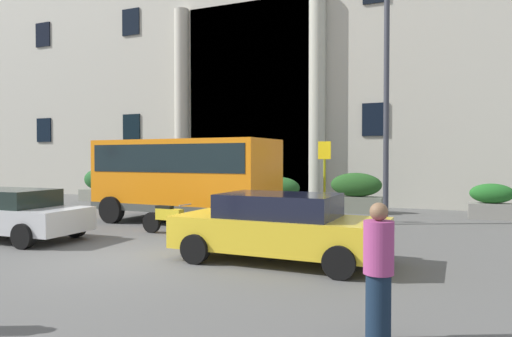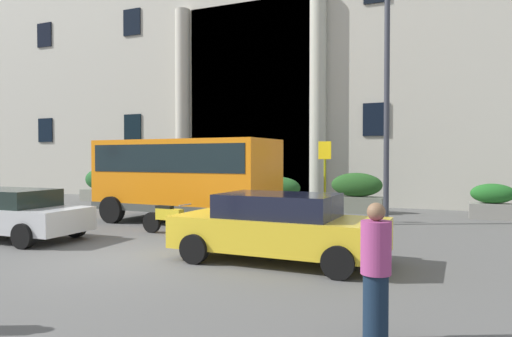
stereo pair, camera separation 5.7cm
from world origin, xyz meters
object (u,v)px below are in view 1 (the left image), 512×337
hedge_planter_east (492,202)px  pedestrian_woman_with_bag (378,272)px  scooter_by_planter (168,219)px  parked_estate_mid (8,213)px  hedge_planter_west (97,186)px  orange_minibus (186,173)px  hedge_planter_far_east (279,193)px  lamppost_plaza_centre (386,83)px  bus_stop_sign (324,173)px  hedge_planter_far_west (167,190)px  parked_sedan_second (279,227)px  hedge_planter_entrance_left (356,193)px

hedge_planter_east → pedestrian_woman_with_bag: size_ratio=0.92×
scooter_by_planter → parked_estate_mid: bearing=-142.7°
hedge_planter_west → parked_estate_mid: bearing=-59.2°
orange_minibus → hedge_planter_far_east: size_ratio=3.16×
orange_minibus → hedge_planter_far_east: orange_minibus is taller
hedge_planter_west → lamppost_plaza_centre: (14.74, -2.71, 3.89)m
bus_stop_sign → parked_estate_mid: 9.63m
hedge_planter_far_west → parked_estate_mid: hedge_planter_far_west is taller
orange_minibus → parked_sedan_second: size_ratio=1.39×
bus_stop_sign → parked_estate_mid: bus_stop_sign is taller
hedge_planter_east → parked_sedan_second: (-4.63, -9.39, 0.13)m
hedge_planter_east → orange_minibus: bearing=-152.0°
hedge_planter_far_west → hedge_planter_east: bearing=0.5°
parked_sedan_second → pedestrian_woman_with_bag: (2.60, -3.55, 0.10)m
hedge_planter_far_west → pedestrian_woman_with_bag: 17.41m
hedge_planter_east → hedge_planter_west: bearing=-179.4°
hedge_planter_east → hedge_planter_far_east: bearing=179.8°
hedge_planter_west → hedge_planter_entrance_left: size_ratio=0.75×
parked_sedan_second → scooter_by_planter: parked_sedan_second is taller
parked_sedan_second → pedestrian_woman_with_bag: 4.40m
hedge_planter_far_east → hedge_planter_far_west: (-5.62, -0.14, -0.01)m
hedge_planter_far_east → parked_estate_mid: 10.66m
hedge_planter_far_east → parked_estate_mid: bearing=-112.8°
parked_estate_mid → pedestrian_woman_with_bag: bearing=-19.0°
scooter_by_planter → hedge_planter_far_west: bearing=128.4°
parked_sedan_second → hedge_planter_entrance_left: bearing=91.9°
bus_stop_sign → hedge_planter_east: size_ratio=1.78×
hedge_planter_far_east → hedge_planter_entrance_left: bearing=-1.5°
pedestrian_woman_with_bag → orange_minibus: bearing=67.7°
parked_estate_mid → lamppost_plaza_centre: 12.02m
hedge_planter_east → lamppost_plaza_centre: 5.98m
parked_estate_mid → hedge_planter_far_west: bearing=96.7°
orange_minibus → hedge_planter_east: orange_minibus is taller
hedge_planter_far_east → pedestrian_woman_with_bag: (6.16, -12.96, 0.18)m
bus_stop_sign → pedestrian_woman_with_bag: bus_stop_sign is taller
pedestrian_woman_with_bag → hedge_planter_far_west: bearing=66.1°
bus_stop_sign → parked_sedan_second: (0.65, -6.09, -0.96)m
bus_stop_sign → hedge_planter_far_west: size_ratio=1.26×
hedge_planter_far_east → parked_sedan_second: 10.07m
bus_stop_sign → lamppost_plaza_centre: 3.58m
orange_minibus → lamppost_plaza_centre: lamppost_plaza_centre is taller
hedge_planter_far_west → lamppost_plaza_centre: lamppost_plaza_centre is taller
hedge_planter_east → parked_sedan_second: size_ratio=0.34×
hedge_planter_far_west → lamppost_plaza_centre: size_ratio=0.27×
lamppost_plaza_centre → orange_minibus: bearing=-160.5°
orange_minibus → hedge_planter_far_west: size_ratio=2.84×
hedge_planter_far_east → hedge_planter_far_west: size_ratio=0.90×
hedge_planter_east → scooter_by_planter: size_ratio=0.81×
parked_estate_mid → scooter_by_planter: bearing=31.5°
orange_minibus → bus_stop_sign: (4.35, 1.82, 0.03)m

